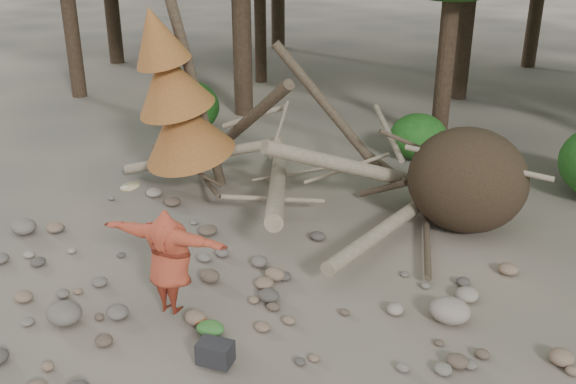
% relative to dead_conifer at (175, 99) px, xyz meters
% --- Properties ---
extents(ground, '(120.00, 120.00, 0.00)m').
position_rel_dead_conifer_xyz_m(ground, '(3.12, -3.37, -2.11)').
color(ground, '#514C44').
rests_on(ground, ground).
extents(deadfall_pile, '(8.55, 5.24, 3.30)m').
position_rel_dead_conifer_xyz_m(deadfall_pile, '(5.13, 0.87, -1.16)').
color(deadfall_pile, '#332619').
rests_on(deadfall_pile, ground).
extents(dead_conifer, '(2.06, 2.16, 4.35)m').
position_rel_dead_conifer_xyz_m(dead_conifer, '(0.00, 0.00, 0.00)').
color(dead_conifer, '#4C3F30').
rests_on(dead_conifer, ground).
extents(bush_left, '(1.80, 1.80, 1.44)m').
position_rel_dead_conifer_xyz_m(bush_left, '(-2.38, 3.83, -1.39)').
color(bush_left, '#194B14').
rests_on(bush_left, ground).
extents(bush_mid, '(1.40, 1.40, 1.12)m').
position_rel_dead_conifer_xyz_m(bush_mid, '(3.92, 4.43, -1.55)').
color(bush_mid, '#22601B').
rests_on(bush_mid, ground).
extents(frisbee_thrower, '(2.19, 0.98, 1.67)m').
position_rel_dead_conifer_xyz_m(frisbee_thrower, '(2.43, -3.83, -1.21)').
color(frisbee_thrower, '#983622').
rests_on(frisbee_thrower, ground).
extents(backpack, '(0.48, 0.35, 0.30)m').
position_rel_dead_conifer_xyz_m(backpack, '(3.63, -4.59, -1.96)').
color(backpack, black).
rests_on(backpack, ground).
extents(cloth_green, '(0.41, 0.34, 0.15)m').
position_rel_dead_conifer_xyz_m(cloth_green, '(3.22, -4.05, -2.03)').
color(cloth_green, '#336D2B').
rests_on(cloth_green, ground).
extents(cloth_orange, '(0.30, 0.25, 0.11)m').
position_rel_dead_conifer_xyz_m(cloth_orange, '(2.89, -3.90, -2.06)').
color(cloth_orange, '#AC3E1D').
rests_on(cloth_orange, ground).
extents(boulder_front_left, '(0.53, 0.48, 0.32)m').
position_rel_dead_conifer_xyz_m(boulder_front_left, '(1.14, -4.68, -1.95)').
color(boulder_front_left, '#615951').
rests_on(boulder_front_left, ground).
extents(boulder_mid_right, '(0.59, 0.54, 0.36)m').
position_rel_dead_conifer_xyz_m(boulder_mid_right, '(6.17, -2.25, -1.93)').
color(boulder_mid_right, gray).
rests_on(boulder_mid_right, ground).
extents(boulder_mid_left, '(0.48, 0.43, 0.29)m').
position_rel_dead_conifer_xyz_m(boulder_mid_left, '(-1.64, -2.79, -1.97)').
color(boulder_mid_left, '#665F56').
rests_on(boulder_mid_left, ground).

